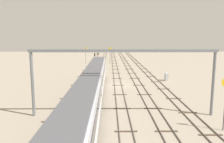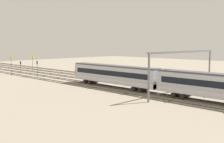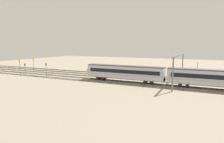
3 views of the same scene
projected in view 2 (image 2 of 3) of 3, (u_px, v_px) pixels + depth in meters
name	position (u px, v px, depth m)	size (l,w,h in m)	color
ground_plane	(119.00, 84.00, 65.91)	(202.76, 202.76, 0.00)	gray
track_near_foreground	(141.00, 80.00, 71.93)	(186.76, 2.40, 0.16)	#59544C
track_second_near	(130.00, 82.00, 68.91)	(186.76, 2.40, 0.16)	#59544C
track_middle	(119.00, 84.00, 65.90)	(186.76, 2.40, 0.16)	#59544C
track_with_train	(106.00, 86.00, 62.89)	(186.76, 2.40, 0.16)	#59544C
track_far_background	(92.00, 88.00, 59.87)	(186.76, 2.40, 0.16)	#59544C
overhead_gantry	(184.00, 60.00, 52.99)	(0.40, 23.04, 8.36)	slate
speed_sign_near_foreground	(33.00, 61.00, 90.70)	(0.14, 1.05, 6.02)	#4C4C51
speed_sign_far_trackside	(11.00, 63.00, 82.73)	(0.14, 0.80, 6.03)	#4C4C51
signal_light_trackside_approach	(21.00, 66.00, 87.55)	(0.31, 0.32, 4.00)	#4C4C51
signal_light_trackside_departure	(37.00, 67.00, 79.48)	(0.31, 0.32, 4.66)	#4C4C51
relay_cabinet	(133.00, 75.00, 77.07)	(1.14, 0.63, 1.71)	#B2B7BC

